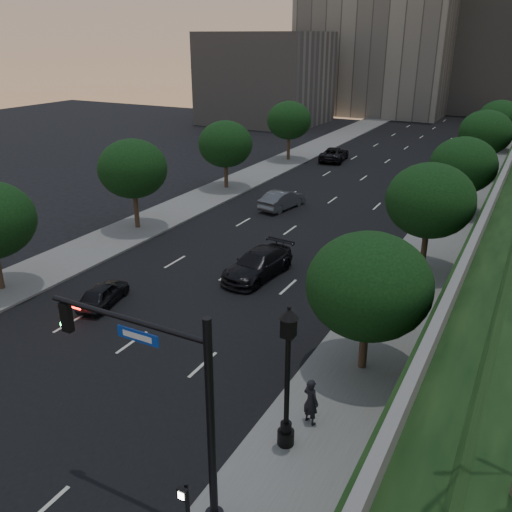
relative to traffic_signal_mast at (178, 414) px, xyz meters
The scene contains 27 objects.
ground 8.89m from the traffic_signal_mast, 166.19° to the left, with size 160.00×160.00×0.00m, color black.
road_surface 33.09m from the traffic_signal_mast, 103.82° to the left, with size 16.00×140.00×0.02m, color black.
sidewalk_right 32.22m from the traffic_signal_mast, 85.72° to the left, with size 4.50×140.00×0.15m, color slate.
sidewalk_left 36.88m from the traffic_signal_mast, 119.56° to the left, with size 4.50×140.00×0.15m, color slate.
parapet_wall 30.47m from the traffic_signal_mast, 79.32° to the left, with size 0.35×90.00×0.70m, color slate.
office_block_left 97.23m from the traffic_signal_mast, 103.10° to the left, with size 26.00×20.00×32.00m, color gray.
office_block_mid 104.37m from the traffic_signal_mast, 91.02° to the left, with size 22.00×18.00×26.00m, color gray.
office_block_filler 79.57m from the traffic_signal_mast, 115.21° to the left, with size 18.00×16.00×14.00m, color gray.
tree_right_a 10.23m from the traffic_signal_mast, 76.18° to the left, with size 5.20×5.20×6.24m.
tree_right_b 22.08m from the traffic_signal_mast, 83.65° to the left, with size 5.20×5.20×6.74m.
tree_right_c 35.02m from the traffic_signal_mast, 86.00° to the left, with size 5.20×5.20×6.24m.
tree_right_d 49.00m from the traffic_signal_mast, 87.14° to the left, with size 5.20×5.20×6.74m.
tree_right_e 63.98m from the traffic_signal_mast, 87.81° to the left, with size 5.20×5.20×6.24m.
tree_left_b 26.98m from the traffic_signal_mast, 132.33° to the left, with size 5.00×5.00×6.71m.
tree_left_c 37.61m from the traffic_signal_mast, 118.87° to the left, with size 5.00×5.00×6.34m.
tree_left_d 50.33m from the traffic_signal_mast, 111.15° to the left, with size 5.00×5.00×6.71m.
traffic_signal_mast is the anchor object (origin of this frame).
street_lamp 4.41m from the traffic_signal_mast, 68.82° to the left, with size 0.64×0.64×5.62m.
pedestrian_signal 2.57m from the traffic_signal_mast, 49.87° to the right, with size 0.30×0.33×2.50m.
sedan_near_left 15.38m from the traffic_signal_mast, 141.58° to the left, with size 1.50×3.72×1.27m, color black.
sedan_mid_left 31.67m from the traffic_signal_mast, 109.92° to the left, with size 1.66×4.75×1.56m, color #4B4D52.
sedan_far_left 51.19m from the traffic_signal_mast, 105.24° to the left, with size 2.58×5.59×1.55m, color black.
sedan_near_right 17.81m from the traffic_signal_mast, 110.39° to the left, with size 2.26×5.55×1.61m, color black.
sedan_far_right 42.16m from the traffic_signal_mast, 94.54° to the left, with size 1.53×3.81×1.30m, color #4D4E54.
pedestrian_a 6.32m from the traffic_signal_mast, 71.12° to the left, with size 0.68×0.45×1.87m, color black.
pedestrian_b 14.23m from the traffic_signal_mast, 79.09° to the left, with size 0.84×0.65×1.73m, color black.
pedestrian_c 14.35m from the traffic_signal_mast, 83.77° to the left, with size 0.97×0.40×1.66m, color black.
Camera 1 is at (15.59, -11.85, 13.54)m, focal length 38.00 mm.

